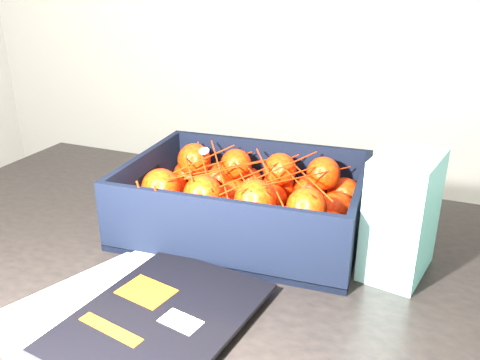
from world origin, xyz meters
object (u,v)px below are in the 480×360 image
(produce_crate, at_px, (245,210))
(retail_carton, at_px, (402,215))
(magazine_stack, at_px, (131,312))
(table, at_px, (181,297))

(produce_crate, xyz_separation_m, retail_carton, (0.27, -0.06, 0.06))
(retail_carton, bearing_deg, magazine_stack, -129.90)
(produce_crate, height_order, retail_carton, retail_carton)
(retail_carton, bearing_deg, produce_crate, -177.42)
(table, distance_m, produce_crate, 0.20)
(table, bearing_deg, retail_carton, 8.49)
(produce_crate, bearing_deg, magazine_stack, -102.81)
(magazine_stack, relative_size, retail_carton, 1.91)
(magazine_stack, relative_size, produce_crate, 0.89)
(table, height_order, produce_crate, produce_crate)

